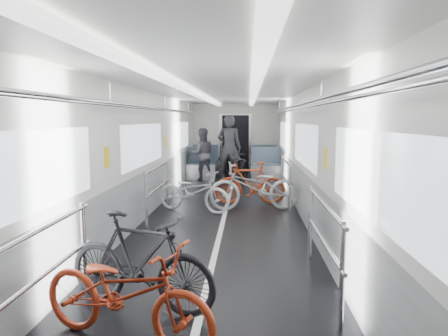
% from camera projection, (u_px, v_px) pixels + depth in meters
% --- Properties ---
extents(car_shell, '(3.02, 14.01, 2.41)m').
position_uv_depth(car_shell, '(228.00, 152.00, 9.11)').
color(car_shell, black).
rests_on(car_shell, ground).
extents(bike_left_near, '(1.76, 1.10, 0.87)m').
position_uv_depth(bike_left_near, '(125.00, 293.00, 3.31)').
color(bike_left_near, '#AD2F15').
rests_on(bike_left_near, floor).
extents(bike_left_mid, '(1.68, 0.92, 0.97)m').
position_uv_depth(bike_left_mid, '(140.00, 261.00, 3.90)').
color(bike_left_mid, black).
rests_on(bike_left_mid, floor).
extents(bike_left_far, '(1.67, 1.04, 0.83)m').
position_uv_depth(bike_left_far, '(194.00, 192.00, 8.04)').
color(bike_left_far, silver).
rests_on(bike_left_far, floor).
extents(bike_right_mid, '(1.95, 0.91, 0.98)m').
position_uv_depth(bike_right_mid, '(255.00, 187.00, 8.16)').
color(bike_right_mid, '#ACADB1').
rests_on(bike_right_mid, floor).
extents(bike_right_far, '(1.58, 0.53, 0.93)m').
position_uv_depth(bike_right_far, '(250.00, 183.00, 8.77)').
color(bike_right_far, '#9D3113').
rests_on(bike_right_far, floor).
extents(bike_aisle, '(1.04, 1.75, 0.87)m').
position_uv_depth(bike_aisle, '(240.00, 166.00, 12.17)').
color(bike_aisle, black).
rests_on(bike_aisle, floor).
extents(person_standing, '(0.79, 0.57, 2.00)m').
position_uv_depth(person_standing, '(229.00, 148.00, 12.12)').
color(person_standing, black).
rests_on(person_standing, floor).
extents(person_seated, '(0.91, 0.79, 1.59)m').
position_uv_depth(person_seated, '(202.00, 154.00, 12.29)').
color(person_seated, '#2E2B32').
rests_on(person_seated, floor).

